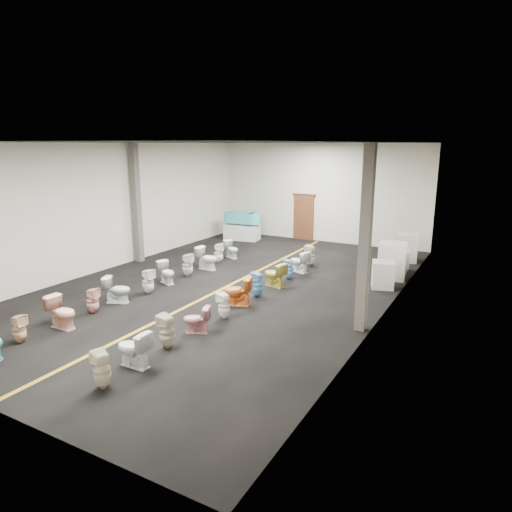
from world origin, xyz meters
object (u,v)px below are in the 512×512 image
object	(u,v)px
toilet_right_6	(257,284)
toilet_right_8	(289,269)
toilet_right_5	(237,291)
appliance_crate_d	(407,248)
toilet_right_0	(102,370)
toilet_right_4	(224,306)
toilet_right_1	(134,349)
toilet_left_5	(148,281)
toilet_right_9	(299,262)
display_table	(242,232)
toilet_left_6	(167,272)
toilet_right_3	(197,320)
toilet_right_7	(275,275)
toilet_left_8	(207,258)
appliance_crate_a	(383,275)
toilet_left_1	(19,329)
bathtub	(242,217)
toilet_left_7	(188,265)
appliance_crate_c	(398,260)
toilet_right_10	(311,255)
toilet_left_9	(218,253)
toilet_left_4	(117,290)
appliance_crate_b	(392,261)
toilet_left_3	(93,301)
toilet_left_10	(232,249)
toilet_right_2	(167,331)
toilet_left_2	(62,312)

from	to	relation	value
toilet_right_6	toilet_right_8	world-z (taller)	toilet_right_6
toilet_right_5	toilet_right_8	size ratio (longest dim) A/B	1.21
appliance_crate_d	toilet_right_0	world-z (taller)	appliance_crate_d
toilet_right_4	toilet_right_1	bearing A→B (deg)	8.08
toilet_left_5	toilet_right_9	xyz separation A→B (m)	(3.07, 4.44, -0.01)
toilet_right_9	toilet_right_4	bearing A→B (deg)	20.77
display_table	toilet_left_6	world-z (taller)	toilet_left_6
toilet_right_3	toilet_right_7	size ratio (longest dim) A/B	0.85
toilet_left_8	appliance_crate_a	bearing A→B (deg)	-81.31
toilet_left_1	toilet_left_8	bearing A→B (deg)	-5.83
bathtub	toilet_left_7	size ratio (longest dim) A/B	2.27
toilet_left_7	toilet_right_9	xyz separation A→B (m)	(3.14, 2.36, -0.02)
bathtub	toilet_left_1	world-z (taller)	bathtub
appliance_crate_a	toilet_left_5	bearing A→B (deg)	-146.56
appliance_crate_a	appliance_crate_d	bearing A→B (deg)	90.00
appliance_crate_c	toilet_right_9	size ratio (longest dim) A/B	0.98
toilet_left_6	toilet_right_10	world-z (taller)	toilet_right_10
toilet_left_7	toilet_right_4	distance (m)	4.18
display_table	toilet_left_9	distance (m)	4.45
appliance_crate_c	toilet_right_8	world-z (taller)	appliance_crate_c
toilet_left_4	appliance_crate_c	bearing A→B (deg)	-63.47
toilet_left_1	toilet_right_4	world-z (taller)	toilet_right_4
toilet_right_4	toilet_right_9	size ratio (longest dim) A/B	0.91
toilet_left_4	toilet_left_5	bearing A→B (deg)	-35.31
appliance_crate_b	toilet_right_7	world-z (taller)	appliance_crate_b
toilet_left_1	toilet_left_3	size ratio (longest dim) A/B	0.97
toilet_left_3	toilet_left_5	world-z (taller)	toilet_left_5
toilet_left_9	toilet_right_7	world-z (taller)	toilet_right_7
toilet_left_6	toilet_right_9	xyz separation A→B (m)	(3.26, 3.32, 0.02)
toilet_left_9	toilet_right_4	size ratio (longest dim) A/B	1.10
appliance_crate_d	toilet_left_9	size ratio (longest dim) A/B	1.39
toilet_left_6	toilet_right_0	xyz separation A→B (m)	(3.24, -5.78, 0.01)
appliance_crate_a	toilet_left_6	bearing A→B (deg)	-155.17
toilet_right_7	toilet_right_5	bearing A→B (deg)	11.67
toilet_right_8	toilet_right_9	bearing A→B (deg)	169.19
appliance_crate_c	toilet_left_8	world-z (taller)	toilet_left_8
toilet_left_6	toilet_right_6	world-z (taller)	toilet_right_6
appliance_crate_c	toilet_right_5	xyz separation A→B (m)	(-3.21, -5.92, 0.04)
appliance_crate_d	toilet_left_1	xyz separation A→B (m)	(-6.30, -12.04, -0.19)
toilet_left_5	toilet_left_10	distance (m)	5.07
appliance_crate_d	toilet_right_9	bearing A→B (deg)	-131.50
toilet_left_10	toilet_right_2	distance (m)	8.39
toilet_left_1	toilet_left_2	distance (m)	1.08
toilet_left_5	toilet_right_5	size ratio (longest dim) A/B	0.93
toilet_right_4	toilet_left_8	bearing A→B (deg)	-128.78
toilet_right_6	toilet_right_7	bearing A→B (deg)	172.99
toilet_right_4	toilet_left_10	bearing A→B (deg)	-138.61
toilet_right_6	toilet_right_7	xyz separation A→B (m)	(-0.01, 1.16, 0.01)
toilet_right_6	toilet_left_5	bearing A→B (deg)	-73.64
toilet_left_1	toilet_right_5	bearing A→B (deg)	-38.69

